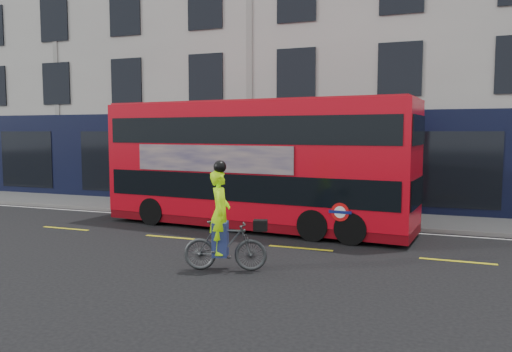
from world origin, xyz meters
The scene contains 8 objects.
ground centered at (0.00, 0.00, 0.00)m, with size 120.00×120.00×0.00m, color black.
pavement centered at (0.00, 6.50, 0.06)m, with size 60.00×3.00×0.12m, color slate.
kerb centered at (0.00, 5.00, 0.07)m, with size 60.00×0.12×0.13m, color slate.
building_terrace centered at (0.00, 12.94, 7.49)m, with size 50.00×10.07×15.00m.
road_edge_line centered at (0.00, 4.70, 0.00)m, with size 58.00×0.10×0.01m, color silver.
lane_dashes centered at (0.00, 1.50, 0.00)m, with size 58.00×0.12×0.01m, color gold, non-canonical shape.
bus centered at (1.83, 3.79, 2.14)m, with size 10.54×3.36×4.18m.
cyclist centered at (2.92, -1.23, 0.85)m, with size 2.00×1.05×2.54m.
Camera 1 is at (7.53, -11.51, 3.19)m, focal length 35.00 mm.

